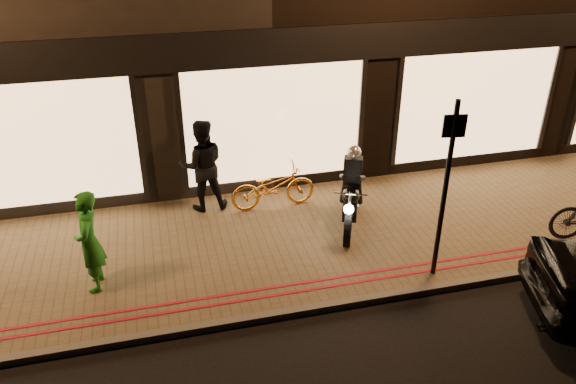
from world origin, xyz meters
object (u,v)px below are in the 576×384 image
(bicycle_gold, at_px, (273,187))
(person_green, at_px, (89,242))
(motorcycle, at_px, (351,196))
(sign_post, at_px, (446,183))

(bicycle_gold, distance_m, person_green, 3.82)
(motorcycle, height_order, person_green, person_green)
(person_green, bearing_deg, motorcycle, 102.62)
(sign_post, relative_size, bicycle_gold, 1.77)
(sign_post, distance_m, bicycle_gold, 3.73)
(motorcycle, relative_size, sign_post, 0.61)
(motorcycle, distance_m, sign_post, 2.24)
(sign_post, height_order, person_green, sign_post)
(bicycle_gold, bearing_deg, person_green, 116.73)
(person_green, bearing_deg, sign_post, 82.33)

